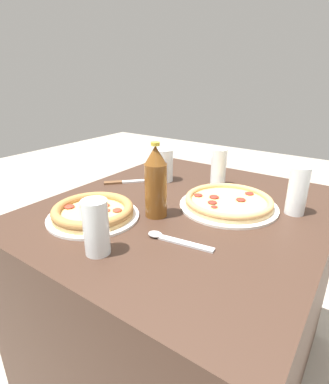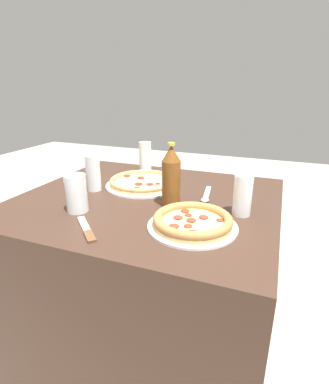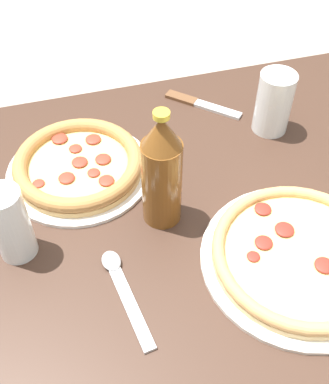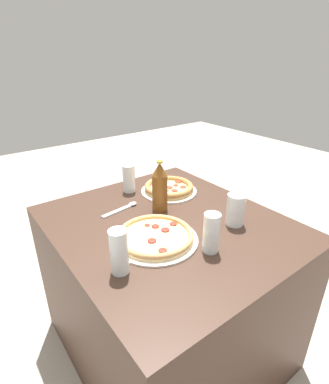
% 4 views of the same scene
% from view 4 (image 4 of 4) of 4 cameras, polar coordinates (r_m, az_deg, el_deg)
% --- Properties ---
extents(ground_plane, '(8.00, 8.00, 0.00)m').
position_cam_4_polar(ground_plane, '(1.77, 0.58, -26.74)').
color(ground_plane, '#A89E8E').
extents(table, '(1.01, 0.90, 0.74)m').
position_cam_4_polar(table, '(1.50, 0.65, -17.98)').
color(table, '#3D281E').
rests_on(table, ground_plane).
extents(pizza_salami, '(0.29, 0.29, 0.04)m').
position_cam_4_polar(pizza_salami, '(1.54, 0.84, 0.75)').
color(pizza_salami, white).
rests_on(pizza_salami, table).
extents(pizza_margherita, '(0.33, 0.33, 0.04)m').
position_cam_4_polar(pizza_margherita, '(1.15, -1.77, -8.44)').
color(pizza_margherita, silver).
rests_on(pizza_margherita, table).
extents(glass_mango_juice, '(0.06, 0.06, 0.14)m').
position_cam_4_polar(glass_mango_juice, '(1.54, -6.79, 2.35)').
color(glass_mango_juice, white).
rests_on(glass_mango_juice, table).
extents(glass_cola, '(0.06, 0.06, 0.16)m').
position_cam_4_polar(glass_cola, '(0.99, -8.63, -11.44)').
color(glass_cola, white).
rests_on(glass_cola, table).
extents(glass_red_wine, '(0.08, 0.08, 0.13)m').
position_cam_4_polar(glass_red_wine, '(1.27, 13.33, -3.60)').
color(glass_red_wine, white).
rests_on(glass_red_wine, table).
extents(glass_iced_tea, '(0.06, 0.06, 0.15)m').
position_cam_4_polar(glass_iced_tea, '(1.09, 9.00, -7.98)').
color(glass_iced_tea, white).
rests_on(glass_iced_tea, table).
extents(beer_bottle, '(0.07, 0.07, 0.24)m').
position_cam_4_polar(beer_bottle, '(1.33, -0.90, 0.93)').
color(beer_bottle, brown).
rests_on(beer_bottle, table).
extents(knife, '(0.15, 0.14, 0.01)m').
position_cam_4_polar(knife, '(1.44, 12.63, -2.39)').
color(knife, brown).
rests_on(knife, table).
extents(spoon, '(0.05, 0.19, 0.01)m').
position_cam_4_polar(spoon, '(1.39, -7.54, -2.93)').
color(spoon, silver).
rests_on(spoon, table).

